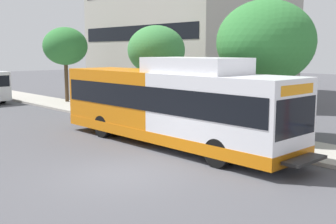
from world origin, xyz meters
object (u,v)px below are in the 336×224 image
at_px(street_tree_mid_block, 156,50).
at_px(street_tree_far_block, 65,46).
at_px(transit_bus, 170,105).
at_px(street_tree_near_stop, 266,42).

relative_size(street_tree_mid_block, street_tree_far_block, 0.95).
bearing_deg(street_tree_mid_block, transit_bus, -126.70).
relative_size(transit_bus, street_tree_near_stop, 2.06).
bearing_deg(transit_bus, street_tree_mid_block, 53.30).
height_order(street_tree_near_stop, street_tree_far_block, street_tree_near_stop).
distance_m(street_tree_near_stop, street_tree_far_block, 17.33).
height_order(street_tree_mid_block, street_tree_far_block, street_tree_far_block).
distance_m(transit_bus, street_tree_far_block, 16.10).
xyz_separation_m(transit_bus, street_tree_near_stop, (3.85, -1.92, 2.57)).
height_order(street_tree_near_stop, street_tree_mid_block, street_tree_near_stop).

